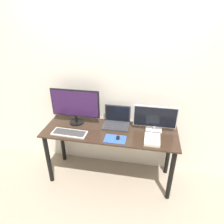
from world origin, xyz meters
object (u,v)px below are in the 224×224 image
object	(u,v)px
monitor_left	(75,105)
laptop	(117,121)
keyboard	(69,133)
mouse	(118,137)
book	(152,140)
monitor_right	(155,118)

from	to	relation	value
monitor_left	laptop	size ratio (longest dim) A/B	1.88
keyboard	mouse	distance (m)	0.59
laptop	monitor_left	bearing A→B (deg)	-175.01
laptop	book	size ratio (longest dim) A/B	1.41
mouse	monitor_right	bearing A→B (deg)	33.76
monitor_right	mouse	distance (m)	0.51
monitor_left	monitor_right	bearing A→B (deg)	0.00
monitor_right	book	xyz separation A→B (m)	(-0.02, -0.24, -0.15)
monitor_right	keyboard	distance (m)	1.04
laptop	book	distance (m)	0.54
mouse	book	distance (m)	0.39
monitor_left	monitor_right	world-z (taller)	monitor_left
book	keyboard	bearing A→B (deg)	-178.19
monitor_left	book	size ratio (longest dim) A/B	2.66
monitor_left	keyboard	size ratio (longest dim) A/B	1.47
laptop	book	world-z (taller)	laptop
monitor_right	mouse	bearing A→B (deg)	-146.24
keyboard	laptop	bearing A→B (deg)	30.81
keyboard	book	xyz separation A→B (m)	(0.98, 0.03, 0.01)
laptop	monitor_right	bearing A→B (deg)	-5.54
keyboard	book	size ratio (longest dim) A/B	1.81
monitor_left	book	world-z (taller)	monitor_left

